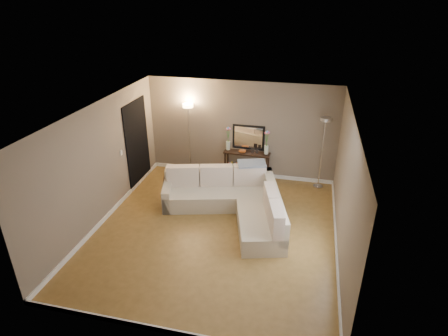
% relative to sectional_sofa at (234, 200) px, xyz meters
% --- Properties ---
extents(floor, '(5.00, 5.50, 0.01)m').
position_rel_sectional_sofa_xyz_m(floor, '(-0.23, -0.78, -0.34)').
color(floor, olive).
rests_on(floor, ground).
extents(ceiling, '(5.00, 5.50, 0.01)m').
position_rel_sectional_sofa_xyz_m(ceiling, '(-0.23, -0.78, 2.27)').
color(ceiling, white).
rests_on(ceiling, ground).
extents(wall_back, '(5.00, 0.02, 2.60)m').
position_rel_sectional_sofa_xyz_m(wall_back, '(-0.23, 1.98, 0.96)').
color(wall_back, '#786C5C').
rests_on(wall_back, ground).
extents(wall_front, '(5.00, 0.02, 2.60)m').
position_rel_sectional_sofa_xyz_m(wall_front, '(-0.23, -3.54, 0.96)').
color(wall_front, '#786C5C').
rests_on(wall_front, ground).
extents(wall_left, '(0.02, 5.50, 2.60)m').
position_rel_sectional_sofa_xyz_m(wall_left, '(-2.74, -0.78, 0.96)').
color(wall_left, '#786C5C').
rests_on(wall_left, ground).
extents(wall_right, '(0.02, 5.50, 2.60)m').
position_rel_sectional_sofa_xyz_m(wall_right, '(2.28, -0.78, 0.96)').
color(wall_right, '#786C5C').
rests_on(wall_right, ground).
extents(baseboard_back, '(5.00, 0.03, 0.10)m').
position_rel_sectional_sofa_xyz_m(baseboard_back, '(-0.23, 1.96, -0.29)').
color(baseboard_back, white).
rests_on(baseboard_back, ground).
extents(baseboard_front, '(5.00, 0.03, 0.10)m').
position_rel_sectional_sofa_xyz_m(baseboard_front, '(-0.23, -3.51, -0.29)').
color(baseboard_front, white).
rests_on(baseboard_front, ground).
extents(baseboard_left, '(0.03, 5.50, 0.10)m').
position_rel_sectional_sofa_xyz_m(baseboard_left, '(-2.72, -0.78, -0.29)').
color(baseboard_left, white).
rests_on(baseboard_left, ground).
extents(baseboard_right, '(0.03, 5.50, 0.10)m').
position_rel_sectional_sofa_xyz_m(baseboard_right, '(2.25, -0.78, -0.29)').
color(baseboard_right, white).
rests_on(baseboard_right, ground).
extents(doorway, '(0.02, 1.20, 2.20)m').
position_rel_sectional_sofa_xyz_m(doorway, '(-2.71, 0.92, 0.76)').
color(doorway, black).
rests_on(doorway, ground).
extents(switch_plate, '(0.02, 0.08, 0.12)m').
position_rel_sectional_sofa_xyz_m(switch_plate, '(-2.71, 0.07, 0.86)').
color(switch_plate, white).
rests_on(switch_plate, ground).
extents(sectional_sofa, '(3.13, 2.61, 0.91)m').
position_rel_sectional_sofa_xyz_m(sectional_sofa, '(0.00, 0.00, 0.00)').
color(sectional_sofa, beige).
rests_on(sectional_sofa, floor).
extents(throw_blanket, '(0.74, 0.56, 0.09)m').
position_rel_sectional_sofa_xyz_m(throw_blanket, '(0.27, 0.73, 0.61)').
color(throw_blanket, gray).
rests_on(throw_blanket, sectional_sofa).
extents(console_table, '(1.23, 0.39, 0.75)m').
position_rel_sectional_sofa_xyz_m(console_table, '(-0.10, 1.81, 0.09)').
color(console_table, black).
rests_on(console_table, floor).
extents(leaning_mirror, '(0.86, 0.08, 0.67)m').
position_rel_sectional_sofa_xyz_m(leaning_mirror, '(-0.03, 1.97, 0.78)').
color(leaning_mirror, black).
rests_on(leaning_mirror, console_table).
extents(table_decor, '(0.52, 0.12, 0.12)m').
position_rel_sectional_sofa_xyz_m(table_decor, '(-0.04, 1.78, 0.47)').
color(table_decor, '#C25E22').
rests_on(table_decor, console_table).
extents(flower_vase_left, '(0.14, 0.12, 0.64)m').
position_rel_sectional_sofa_xyz_m(flower_vase_left, '(-0.55, 1.83, 0.71)').
color(flower_vase_left, silver).
rests_on(flower_vase_left, console_table).
extents(flower_vase_right, '(0.14, 0.12, 0.64)m').
position_rel_sectional_sofa_xyz_m(flower_vase_right, '(0.48, 1.78, 0.71)').
color(flower_vase_right, silver).
rests_on(flower_vase_right, console_table).
extents(floor_lamp_lit, '(0.35, 0.35, 1.96)m').
position_rel_sectional_sofa_xyz_m(floor_lamp_lit, '(-1.62, 1.82, 1.05)').
color(floor_lamp_lit, silver).
rests_on(floor_lamp_lit, floor).
extents(floor_lamp_unlit, '(0.27, 0.27, 1.88)m').
position_rel_sectional_sofa_xyz_m(floor_lamp_unlit, '(1.88, 1.72, 0.99)').
color(floor_lamp_unlit, silver).
rests_on(floor_lamp_unlit, floor).
extents(charcoal_rug, '(1.52, 1.33, 0.02)m').
position_rel_sectional_sofa_xyz_m(charcoal_rug, '(-1.60, 1.44, -0.33)').
color(charcoal_rug, black).
rests_on(charcoal_rug, floor).
extents(black_bag, '(0.43, 0.36, 0.23)m').
position_rel_sectional_sofa_xyz_m(black_bag, '(-1.78, 1.25, -0.26)').
color(black_bag, black).
rests_on(black_bag, charcoal_rug).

